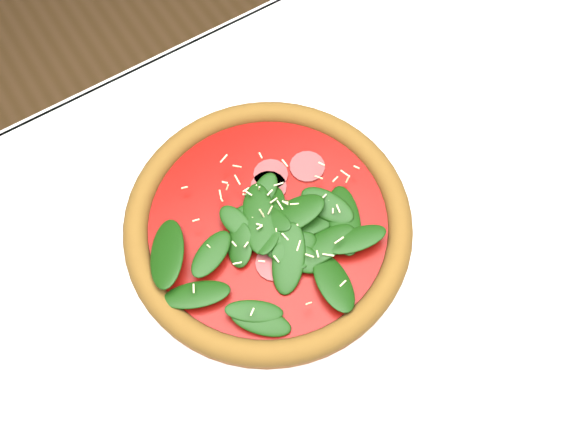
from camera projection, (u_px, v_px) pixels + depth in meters
ground at (291, 410)px, 1.41m from camera, size 6.00×6.00×0.00m
dining_table at (292, 328)px, 0.82m from camera, size 1.21×0.81×0.75m
plate at (269, 229)px, 0.76m from camera, size 0.39×0.39×0.02m
pizza at (268, 221)px, 0.74m from camera, size 0.39×0.39×0.04m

